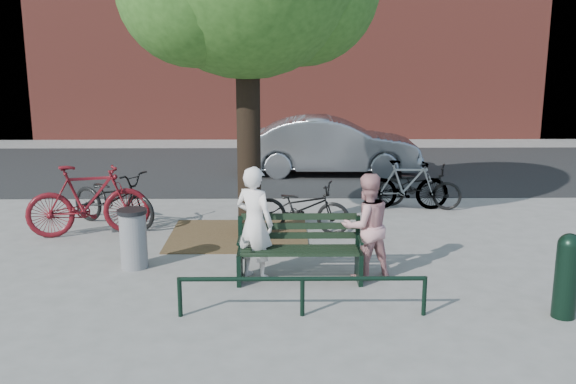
{
  "coord_description": "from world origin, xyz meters",
  "views": [
    {
      "loc": [
        -0.27,
        -8.56,
        3.25
      ],
      "look_at": [
        -0.15,
        1.0,
        1.06
      ],
      "focal_mm": 40.0,
      "sensor_mm": 36.0,
      "label": 1
    }
  ],
  "objects_px": {
    "park_bench": "(299,247)",
    "bicycle_c": "(301,207)",
    "person_right": "(366,226)",
    "parked_car": "(331,146)",
    "bollard": "(567,273)",
    "litter_bin": "(133,238)",
    "person_left": "(254,223)"
  },
  "relations": [
    {
      "from": "bollard",
      "to": "litter_bin",
      "type": "xyz_separation_m",
      "value": [
        -5.66,
        1.87,
        -0.12
      ]
    },
    {
      "from": "park_bench",
      "to": "bicycle_c",
      "type": "xyz_separation_m",
      "value": [
        0.11,
        2.33,
        -0.02
      ]
    },
    {
      "from": "person_right",
      "to": "litter_bin",
      "type": "relative_size",
      "value": 1.69
    },
    {
      "from": "bollard",
      "to": "litter_bin",
      "type": "relative_size",
      "value": 1.19
    },
    {
      "from": "person_left",
      "to": "litter_bin",
      "type": "relative_size",
      "value": 1.81
    },
    {
      "from": "person_left",
      "to": "parked_car",
      "type": "distance_m",
      "value": 7.76
    },
    {
      "from": "person_left",
      "to": "litter_bin",
      "type": "distance_m",
      "value": 1.91
    },
    {
      "from": "park_bench",
      "to": "bollard",
      "type": "relative_size",
      "value": 1.64
    },
    {
      "from": "person_left",
      "to": "litter_bin",
      "type": "xyz_separation_m",
      "value": [
        -1.82,
        0.45,
        -0.36
      ]
    },
    {
      "from": "park_bench",
      "to": "parked_car",
      "type": "height_order",
      "value": "parked_car"
    },
    {
      "from": "bicycle_c",
      "to": "bollard",
      "type": "bearing_deg",
      "value": -124.48
    },
    {
      "from": "litter_bin",
      "to": "bicycle_c",
      "type": "xyz_separation_m",
      "value": [
        2.56,
        1.81,
        0.01
      ]
    },
    {
      "from": "bollard",
      "to": "person_left",
      "type": "bearing_deg",
      "value": 159.63
    },
    {
      "from": "bicycle_c",
      "to": "parked_car",
      "type": "xyz_separation_m",
      "value": [
        0.94,
        5.31,
        0.28
      ]
    },
    {
      "from": "person_left",
      "to": "person_right",
      "type": "relative_size",
      "value": 1.07
    },
    {
      "from": "person_right",
      "to": "person_left",
      "type": "bearing_deg",
      "value": -18.94
    },
    {
      "from": "bicycle_c",
      "to": "parked_car",
      "type": "distance_m",
      "value": 5.4
    },
    {
      "from": "bicycle_c",
      "to": "litter_bin",
      "type": "bearing_deg",
      "value": 140.79
    },
    {
      "from": "person_right",
      "to": "litter_bin",
      "type": "height_order",
      "value": "person_right"
    },
    {
      "from": "litter_bin",
      "to": "person_left",
      "type": "bearing_deg",
      "value": -13.86
    },
    {
      "from": "person_left",
      "to": "bollard",
      "type": "bearing_deg",
      "value": -168.46
    },
    {
      "from": "litter_bin",
      "to": "parked_car",
      "type": "distance_m",
      "value": 7.95
    },
    {
      "from": "litter_bin",
      "to": "parked_car",
      "type": "bearing_deg",
      "value": 63.83
    },
    {
      "from": "person_right",
      "to": "litter_bin",
      "type": "distance_m",
      "value": 3.45
    },
    {
      "from": "park_bench",
      "to": "bicycle_c",
      "type": "relative_size",
      "value": 1.0
    },
    {
      "from": "park_bench",
      "to": "parked_car",
      "type": "relative_size",
      "value": 0.39
    },
    {
      "from": "parked_car",
      "to": "bollard",
      "type": "bearing_deg",
      "value": -165.08
    },
    {
      "from": "person_right",
      "to": "parked_car",
      "type": "distance_m",
      "value": 7.58
    },
    {
      "from": "person_right",
      "to": "litter_bin",
      "type": "bearing_deg",
      "value": -26.46
    },
    {
      "from": "park_bench",
      "to": "litter_bin",
      "type": "relative_size",
      "value": 1.94
    },
    {
      "from": "park_bench",
      "to": "person_left",
      "type": "bearing_deg",
      "value": 173.6
    },
    {
      "from": "park_bench",
      "to": "person_right",
      "type": "xyz_separation_m",
      "value": [
        0.95,
        0.07,
        0.28
      ]
    }
  ]
}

